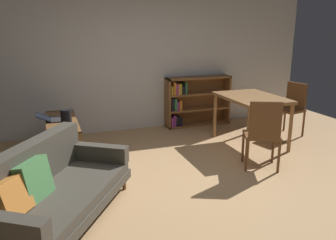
% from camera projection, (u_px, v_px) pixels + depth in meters
% --- Properties ---
extents(ground_plane, '(8.16, 8.16, 0.00)m').
position_uv_depth(ground_plane, '(197.00, 186.00, 4.22)').
color(ground_plane, tan).
extents(back_wall_panel, '(6.80, 0.10, 2.70)m').
position_uv_depth(back_wall_panel, '(138.00, 57.00, 6.32)').
color(back_wall_panel, silver).
rests_on(back_wall_panel, ground_plane).
extents(fabric_couch, '(1.67, 1.94, 0.78)m').
position_uv_depth(fabric_couch, '(49.00, 188.00, 3.38)').
color(fabric_couch, brown).
rests_on(fabric_couch, ground_plane).
extents(media_console, '(0.44, 1.36, 0.57)m').
position_uv_depth(media_console, '(63.00, 139.00, 5.06)').
color(media_console, brown).
rests_on(media_console, ground_plane).
extents(open_laptop, '(0.43, 0.33, 0.11)m').
position_uv_depth(open_laptop, '(53.00, 118.00, 5.02)').
color(open_laptop, '#333338').
rests_on(open_laptop, media_console).
extents(desk_speaker, '(0.14, 0.14, 0.24)m').
position_uv_depth(desk_speaker, '(66.00, 118.00, 4.66)').
color(desk_speaker, black).
rests_on(desk_speaker, media_console).
extents(dining_table, '(0.85, 1.16, 0.81)m').
position_uv_depth(dining_table, '(251.00, 102.00, 5.56)').
color(dining_table, olive).
rests_on(dining_table, ground_plane).
extents(dining_chair_near, '(0.58, 0.55, 0.97)m').
position_uv_depth(dining_chair_near, '(263.00, 131.00, 4.59)').
color(dining_chair_near, brown).
rests_on(dining_chair_near, ground_plane).
extents(dining_chair_far, '(0.47, 0.52, 0.93)m').
position_uv_depth(dining_chair_far, '(292.00, 106.00, 6.12)').
color(dining_chair_far, brown).
rests_on(dining_chair_far, ground_plane).
extents(bookshelf, '(1.29, 0.28, 0.96)m').
position_uv_depth(bookshelf, '(193.00, 101.00, 6.74)').
color(bookshelf, brown).
rests_on(bookshelf, ground_plane).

